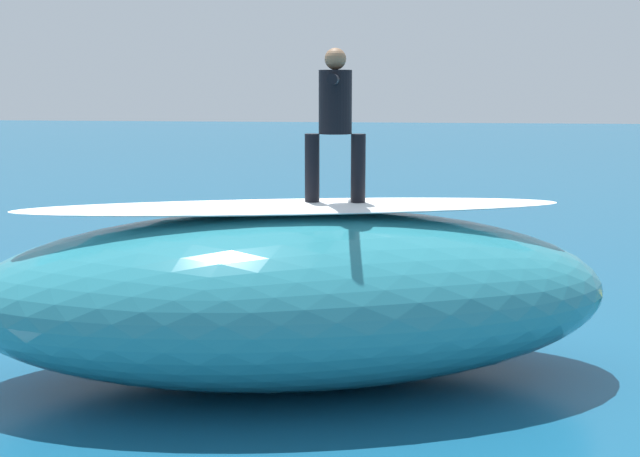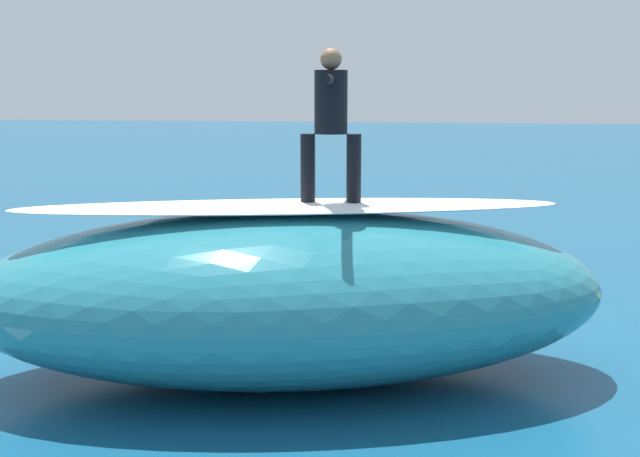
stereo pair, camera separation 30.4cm
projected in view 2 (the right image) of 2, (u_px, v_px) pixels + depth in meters
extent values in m
plane|color=#145175|center=(305.00, 326.00, 10.78)|extent=(120.00, 120.00, 0.00)
ellipsoid|color=teal|center=(289.00, 295.00, 8.74)|extent=(6.87, 4.58, 1.69)
ellipsoid|color=white|center=(288.00, 207.00, 8.59)|extent=(5.44, 2.44, 0.08)
ellipsoid|color=#E0563D|center=(331.00, 206.00, 8.64)|extent=(2.08, 0.71, 0.07)
cylinder|color=black|center=(308.00, 168.00, 8.60)|extent=(0.14, 0.14, 0.67)
cylinder|color=black|center=(354.00, 169.00, 8.56)|extent=(0.14, 0.14, 0.67)
cylinder|color=black|center=(331.00, 102.00, 8.47)|extent=(0.34, 0.34, 0.61)
sphere|color=#936B4C|center=(331.00, 59.00, 8.41)|extent=(0.21, 0.21, 0.21)
cylinder|color=black|center=(327.00, 79.00, 8.02)|extent=(0.14, 0.55, 0.10)
cylinder|color=black|center=(334.00, 80.00, 8.86)|extent=(0.14, 0.55, 0.10)
ellipsoid|color=#EAE5C6|center=(312.00, 305.00, 11.62)|extent=(1.79, 2.37, 0.08)
cylinder|color=black|center=(312.00, 291.00, 11.59)|extent=(0.74, 0.91, 0.31)
sphere|color=#936B4C|center=(329.00, 295.00, 11.09)|extent=(0.22, 0.22, 0.22)
cylinder|color=black|center=(284.00, 285.00, 12.30)|extent=(0.52, 0.69, 0.14)
cylinder|color=black|center=(296.00, 284.00, 12.37)|extent=(0.52, 0.69, 0.14)
ellipsoid|color=white|center=(327.00, 341.00, 9.81)|extent=(0.90, 0.86, 0.18)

